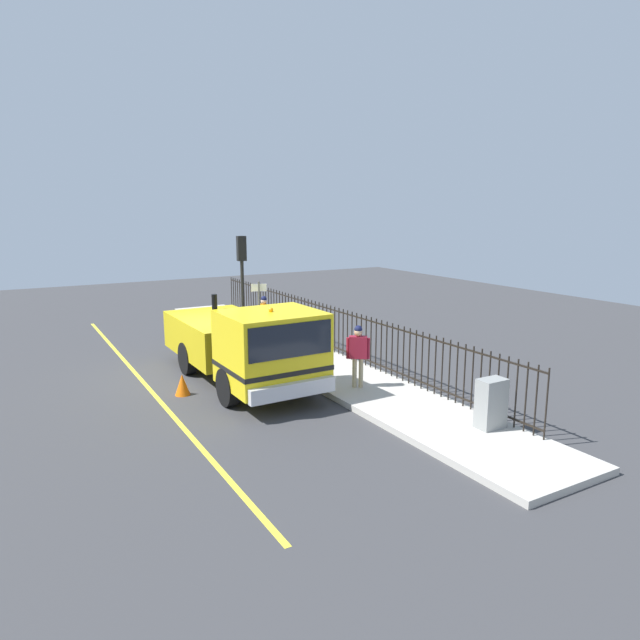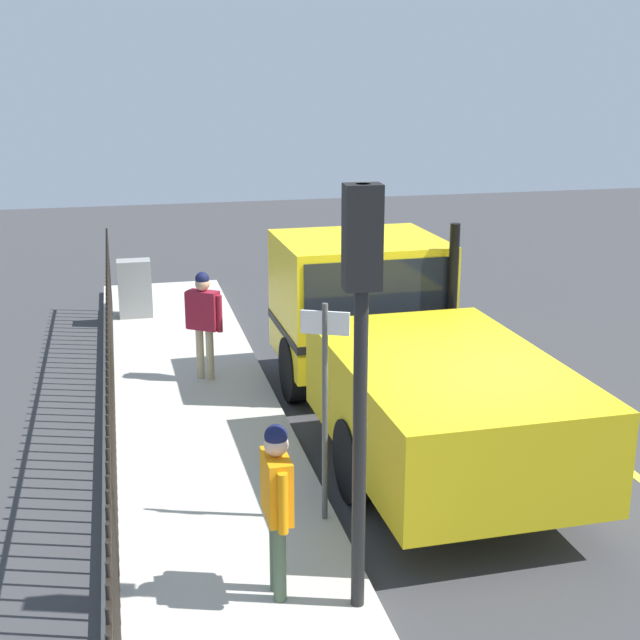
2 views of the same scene
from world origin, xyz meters
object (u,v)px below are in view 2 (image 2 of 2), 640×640
(work_truck, at_px, (391,337))
(street_sign, at_px, (325,388))
(worker_standing, at_px, (204,314))
(pedestrian_distant, at_px, (277,493))
(traffic_cone, at_px, (514,398))
(utility_cabinet, at_px, (135,288))
(traffic_light_near, at_px, (361,317))

(work_truck, distance_m, street_sign, 3.07)
(worker_standing, bearing_deg, pedestrian_distant, -55.26)
(work_truck, bearing_deg, street_sign, -121.37)
(work_truck, relative_size, worker_standing, 4.00)
(work_truck, distance_m, worker_standing, 3.05)
(work_truck, xyz_separation_m, worker_standing, (2.31, -1.99, -0.08))
(traffic_cone, bearing_deg, street_sign, 36.77)
(worker_standing, bearing_deg, utility_cabinet, 138.19)
(pedestrian_distant, distance_m, utility_cabinet, 9.73)
(worker_standing, bearing_deg, traffic_cone, 6.95)
(traffic_cone, relative_size, street_sign, 0.24)
(pedestrian_distant, height_order, utility_cabinet, pedestrian_distant)
(pedestrian_distant, bearing_deg, work_truck, -31.18)
(utility_cabinet, distance_m, street_sign, 8.62)
(utility_cabinet, bearing_deg, traffic_cone, 130.41)
(utility_cabinet, distance_m, traffic_cone, 7.78)
(traffic_cone, bearing_deg, traffic_light_near, 50.05)
(pedestrian_distant, distance_m, street_sign, 1.54)
(pedestrian_distant, distance_m, traffic_light_near, 1.81)
(traffic_light_near, bearing_deg, pedestrian_distant, 158.69)
(pedestrian_distant, relative_size, traffic_light_near, 0.44)
(worker_standing, bearing_deg, street_sign, -46.11)
(work_truck, bearing_deg, traffic_light_near, -112.00)
(work_truck, relative_size, street_sign, 2.84)
(traffic_light_near, bearing_deg, worker_standing, 99.83)
(utility_cabinet, bearing_deg, street_sign, 101.45)
(utility_cabinet, bearing_deg, worker_standing, 103.79)
(utility_cabinet, bearing_deg, pedestrian_distant, 95.69)
(worker_standing, distance_m, traffic_light_near, 6.45)
(work_truck, distance_m, pedestrian_distant, 4.52)
(work_truck, distance_m, traffic_light_near, 4.77)
(traffic_cone, bearing_deg, utility_cabinet, -49.59)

